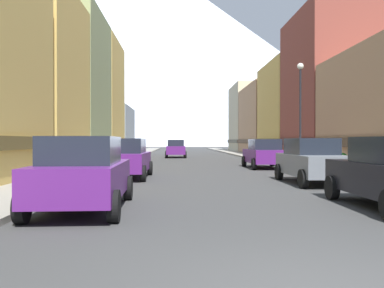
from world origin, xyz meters
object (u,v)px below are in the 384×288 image
pedestrian_0 (85,155)px  streetlamp_right (300,99)px  car_left_1 (126,158)px  potted_plant_0 (342,161)px  car_right_2 (264,153)px  potted_plant_1 (66,161)px  car_left_0 (83,173)px  car_driving_0 (176,149)px  car_right_1 (312,161)px

pedestrian_0 → streetlamp_right: streetlamp_right is taller
streetlamp_right → pedestrian_0: bearing=-173.7°
car_left_1 → potted_plant_0: (10.80, 2.51, -0.28)m
car_right_2 → potted_plant_1: 11.74m
pedestrian_0 → car_right_2: bearing=19.8°
streetlamp_right → potted_plant_0: bearing=-46.8°
potted_plant_1 → car_left_0: bearing=-73.1°
pedestrian_0 → car_driving_0: bearing=77.0°
potted_plant_0 → car_left_1: bearing=-166.9°
car_driving_0 → streetlamp_right: bearing=-69.7°
car_right_2 → potted_plant_1: bearing=-157.0°
potted_plant_1 → streetlamp_right: streetlamp_right is taller
car_right_1 → pedestrian_0: (-10.05, 5.46, 0.03)m
car_left_1 → pedestrian_0: 3.87m
car_right_1 → car_driving_0: bearing=101.9°
potted_plant_1 → pedestrian_0: (0.75, 0.97, 0.24)m
car_left_0 → pedestrian_0: (-2.45, 11.50, 0.03)m
potted_plant_0 → potted_plant_1: bearing=-178.0°
car_right_1 → potted_plant_1: size_ratio=4.42×
car_left_0 → car_driving_0: (2.20, 31.62, 0.00)m
car_left_0 → potted_plant_1: (-3.20, 10.53, -0.21)m
car_left_0 → car_left_1: 8.51m
car_right_2 → potted_plant_1: car_right_2 is taller
car_right_1 → potted_plant_0: 5.93m
car_right_2 → car_driving_0: 17.36m
car_right_2 → streetlamp_right: size_ratio=0.75×
car_driving_0 → pedestrian_0: bearing=-103.0°
car_right_2 → streetlamp_right: 4.17m
car_left_1 → car_driving_0: same height
car_right_2 → potted_plant_1: (-10.80, -4.59, -0.21)m
potted_plant_1 → streetlamp_right: size_ratio=0.17×
car_left_1 → car_right_2: (7.60, 6.60, 0.00)m
car_left_0 → potted_plant_1: car_left_0 is taller
car_right_2 → car_left_1: bearing=-139.0°
car_left_1 → pedestrian_0: size_ratio=2.64×
car_right_2 → potted_plant_0: bearing=-52.0°
car_right_1 → car_driving_0: size_ratio=1.00×
potted_plant_1 → car_driving_0: bearing=75.6°
car_left_1 → streetlamp_right: size_ratio=0.76×
car_left_0 → car_right_1: same height
car_left_1 → potted_plant_1: 3.79m
car_left_0 → car_right_2: 16.92m
car_left_1 → car_right_2: 10.07m
car_left_0 → potted_plant_1: 11.01m
car_right_1 → streetlamp_right: 7.57m
car_driving_0 → potted_plant_0: car_driving_0 is taller
potted_plant_0 → pedestrian_0: (-13.25, 0.48, 0.30)m
car_right_1 → pedestrian_0: pedestrian_0 is taller
car_left_1 → potted_plant_0: size_ratio=4.88×
car_left_1 → pedestrian_0: bearing=129.3°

